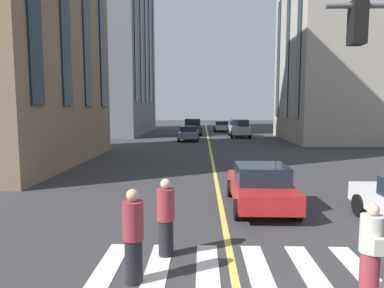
# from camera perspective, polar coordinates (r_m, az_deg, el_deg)

# --- Properties ---
(lane_centre_line) EXTENTS (80.00, 0.16, 0.01)m
(lane_centre_line) POSITION_cam_1_polar(r_m,az_deg,el_deg) (23.72, 3.19, -1.58)
(lane_centre_line) COLOR #D8C64C
(lane_centre_line) RESTS_ON ground_plane
(crosswalk_marking) EXTENTS (2.40, 5.45, 0.01)m
(crosswalk_marking) POSITION_cam_1_polar(r_m,az_deg,el_deg) (7.20, 6.87, -20.17)
(crosswalk_marking) COLOR silver
(crosswalk_marking) RESTS_ON ground_plane
(car_black_parked_b) EXTENTS (4.70, 2.14, 1.88)m
(car_black_parked_b) POSITION_cam_1_polar(r_m,az_deg,el_deg) (39.13, 0.13, 2.90)
(car_black_parked_b) COLOR black
(car_black_parked_b) RESTS_ON ground_plane
(car_silver_far) EXTENTS (4.70, 2.14, 1.88)m
(car_silver_far) POSITION_cam_1_polar(r_m,az_deg,el_deg) (37.10, 7.87, 2.67)
(car_silver_far) COLOR #B7BABF
(car_silver_far) RESTS_ON ground_plane
(car_grey_parked_a) EXTENTS (4.40, 1.95, 1.37)m
(car_grey_parked_a) POSITION_cam_1_polar(r_m,az_deg,el_deg) (32.93, -0.53, 1.82)
(car_grey_parked_a) COLOR slate
(car_grey_parked_a) RESTS_ON ground_plane
(car_silver_trailing) EXTENTS (4.40, 1.95, 1.37)m
(car_silver_trailing) POSITION_cam_1_polar(r_m,az_deg,el_deg) (45.44, 4.94, 3.00)
(car_silver_trailing) COLOR #B7BABF
(car_silver_trailing) RESTS_ON ground_plane
(car_red_near) EXTENTS (3.90, 1.89, 1.40)m
(car_red_near) POSITION_cam_1_polar(r_m,az_deg,el_deg) (11.18, 11.33, -6.86)
(car_red_near) COLOR #B21E1E
(car_red_near) RESTS_ON ground_plane
(pedestrian_near) EXTENTS (0.38, 0.38, 1.75)m
(pedestrian_near) POSITION_cam_1_polar(r_m,az_deg,el_deg) (6.49, -9.75, -14.92)
(pedestrian_near) COLOR black
(pedestrian_near) RESTS_ON ground_plane
(pedestrian_companion) EXTENTS (0.38, 0.38, 1.69)m
(pedestrian_companion) POSITION_cam_1_polar(r_m,az_deg,el_deg) (7.51, -4.38, -12.13)
(pedestrian_companion) COLOR black
(pedestrian_companion) RESTS_ON ground_plane
(pedestrian_far) EXTENTS (0.50, 0.38, 1.59)m
(pedestrian_far) POSITION_cam_1_polar(r_m,az_deg,el_deg) (6.79, 27.64, -15.29)
(pedestrian_far) COLOR maroon
(pedestrian_far) RESTS_ON ground_plane
(building_left_near) EXTENTS (16.24, 12.18, 27.27)m
(building_left_near) POSITION_cam_1_polar(r_m,az_deg,el_deg) (45.29, -15.80, 19.27)
(building_left_near) COLOR slate
(building_left_near) RESTS_ON ground_plane
(building_right_near) EXTENTS (11.69, 10.11, 15.76)m
(building_right_near) POSITION_cam_1_polar(r_m,az_deg,el_deg) (36.23, 23.56, 13.09)
(building_right_near) COLOR #A89E8E
(building_right_near) RESTS_ON ground_plane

